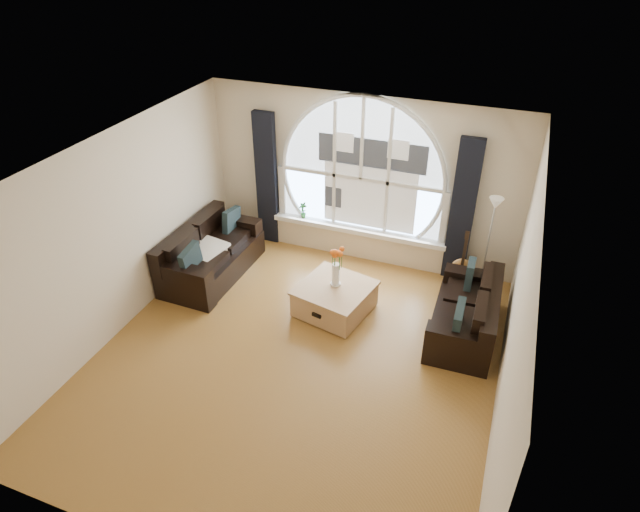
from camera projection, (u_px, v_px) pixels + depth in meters
The scene contains 21 objects.
ground at pixel (296, 359), 7.08m from camera, with size 5.00×5.50×0.01m, color brown.
ceiling at pixel (289, 166), 5.62m from camera, with size 5.00×5.50×0.01m, color silver.
wall_back at pixel (362, 180), 8.51m from camera, with size 5.00×0.01×2.70m, color beige.
wall_front at pixel (153, 463), 4.19m from camera, with size 5.00×0.01×2.70m, color beige.
wall_left at pixel (117, 235), 7.09m from camera, with size 0.01×5.50×2.70m, color beige.
wall_right at pixel (516, 322), 5.61m from camera, with size 0.01×5.50×2.70m, color beige.
attic_slope at pixel (503, 233), 5.15m from camera, with size 0.92×5.50×0.72m, color silver.
arched_window at pixel (362, 165), 8.34m from camera, with size 2.60×0.06×2.15m, color silver.
window_sill at pixel (358, 230), 8.89m from camera, with size 2.90×0.22×0.08m, color white.
window_frame at pixel (361, 165), 8.32m from camera, with size 2.76×0.08×2.15m, color white.
neighbor_house at pixel (371, 174), 8.35m from camera, with size 1.70×0.02×1.50m, color silver.
curtain_left at pixel (267, 180), 9.00m from camera, with size 0.35×0.12×2.30m, color black.
curtain_right at pixel (462, 212), 8.05m from camera, with size 0.35×0.12×2.30m, color black.
sofa_left at pixel (211, 252), 8.51m from camera, with size 0.91×1.83×0.81m, color black.
sofa_right at pixel (466, 309), 7.31m from camera, with size 0.82×1.63×0.72m, color black.
coffee_chest at pixel (335, 298), 7.79m from camera, with size 0.96×0.96×0.47m, color #A77C53.
throw_blanket at pixel (206, 250), 8.38m from camera, with size 0.55×0.55×0.10m, color silver.
vase_flowers at pixel (336, 262), 7.52m from camera, with size 0.24×0.24×0.70m, color white.
floor_lamp at pixel (487, 248), 7.87m from camera, with size 0.24×0.24×1.60m, color #B2B2B2.
guitar at pixel (464, 259), 8.12m from camera, with size 0.36×0.24×1.06m, color brown.
potted_plant at pixel (303, 210), 9.08m from camera, with size 0.14×0.10×0.28m, color #1E6023.
Camera 1 is at (2.15, -4.78, 4.96)m, focal length 30.53 mm.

